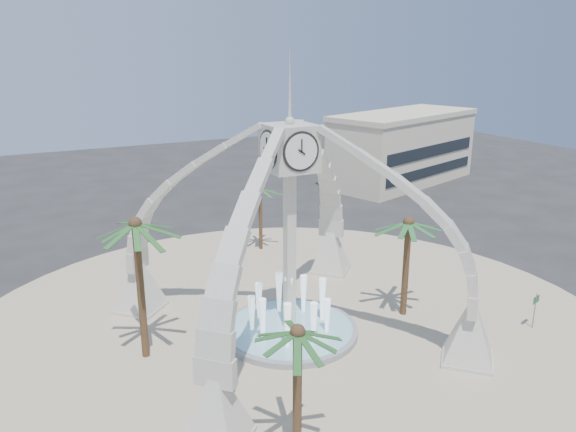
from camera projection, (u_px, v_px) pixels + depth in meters
name	position (u px, v px, depth m)	size (l,w,h in m)	color
ground	(290.00, 334.00, 33.03)	(140.00, 140.00, 0.00)	#282828
plaza	(290.00, 333.00, 33.02)	(40.00, 40.00, 0.06)	tan
clock_tower	(290.00, 229.00, 31.14)	(17.94, 17.94, 16.30)	beige
fountain	(290.00, 329.00, 32.94)	(8.00, 8.00, 3.62)	gray
building_ne	(403.00, 148.00, 68.68)	(21.87, 14.17, 8.60)	beige
palm_east	(409.00, 224.00, 33.65)	(4.96, 4.96, 6.91)	brown
palm_west	(135.00, 226.00, 28.42)	(5.24, 5.24, 8.44)	brown
palm_north	(260.00, 190.00, 45.25)	(3.48, 3.48, 5.79)	brown
palm_south	(298.00, 334.00, 21.35)	(4.08, 4.08, 6.54)	brown
street_sign	(535.00, 304.00, 33.16)	(0.81, 0.24, 2.27)	slate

